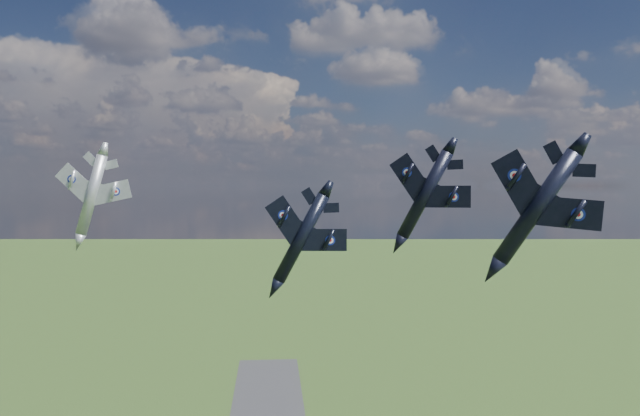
{
  "coord_description": "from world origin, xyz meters",
  "views": [
    {
      "loc": [
        1.46,
        -53.93,
        85.37
      ],
      "look_at": [
        7.02,
        16.55,
        82.87
      ],
      "focal_mm": 35.0,
      "sensor_mm": 36.0,
      "label": 1
    }
  ],
  "objects_px": {
    "jet_high_navy": "(425,195)",
    "jet_left_silver": "(92,195)",
    "jet_lead_navy": "(301,238)",
    "jet_right_navy": "(537,207)"
  },
  "relations": [
    {
      "from": "jet_high_navy",
      "to": "jet_left_silver",
      "type": "distance_m",
      "value": 42.78
    },
    {
      "from": "jet_lead_navy",
      "to": "jet_right_navy",
      "type": "bearing_deg",
      "value": -38.0
    },
    {
      "from": "jet_right_navy",
      "to": "jet_left_silver",
      "type": "relative_size",
      "value": 1.06
    },
    {
      "from": "jet_lead_navy",
      "to": "jet_high_navy",
      "type": "height_order",
      "value": "jet_high_navy"
    },
    {
      "from": "jet_high_navy",
      "to": "jet_left_silver",
      "type": "bearing_deg",
      "value": -170.44
    },
    {
      "from": "jet_lead_navy",
      "to": "jet_right_navy",
      "type": "relative_size",
      "value": 0.98
    },
    {
      "from": "jet_lead_navy",
      "to": "jet_high_navy",
      "type": "distance_m",
      "value": 16.47
    },
    {
      "from": "jet_lead_navy",
      "to": "jet_high_navy",
      "type": "relative_size",
      "value": 0.96
    },
    {
      "from": "jet_high_navy",
      "to": "jet_left_silver",
      "type": "xyz_separation_m",
      "value": [
        -42.0,
        8.12,
        -0.1
      ]
    },
    {
      "from": "jet_lead_navy",
      "to": "jet_left_silver",
      "type": "height_order",
      "value": "jet_left_silver"
    }
  ]
}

